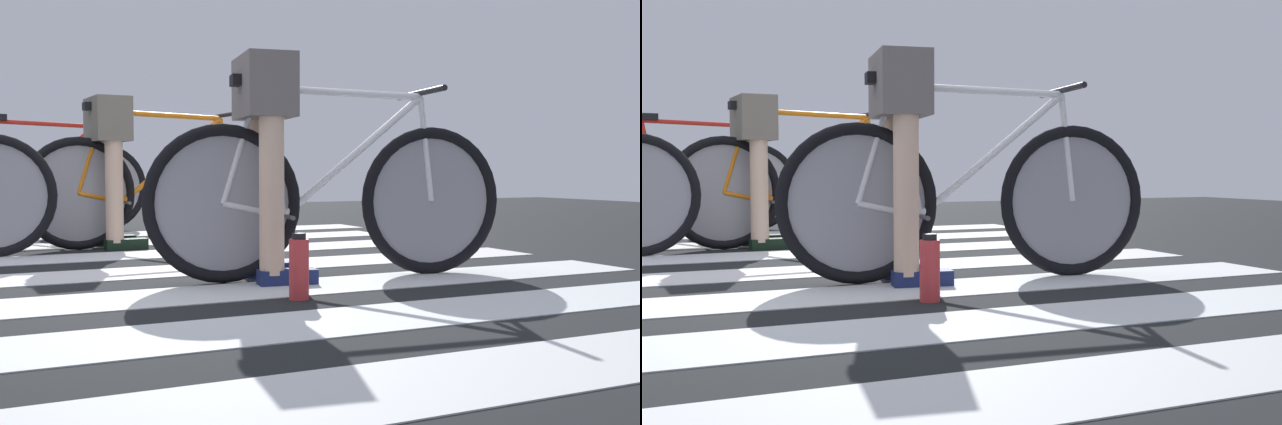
% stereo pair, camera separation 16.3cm
% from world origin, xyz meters
% --- Properties ---
extents(ground, '(18.00, 14.00, 0.02)m').
position_xyz_m(ground, '(0.00, 0.00, 0.01)').
color(ground, black).
extents(crosswalk_markings, '(5.41, 4.96, 0.00)m').
position_xyz_m(crosswalk_markings, '(-0.06, 0.06, 0.02)').
color(crosswalk_markings, silver).
rests_on(crosswalk_markings, ground).
extents(bicycle_1_of_4, '(1.73, 0.53, 0.93)m').
position_xyz_m(bicycle_1_of_4, '(1.04, -0.53, 0.41)').
color(bicycle_1_of_4, black).
rests_on(bicycle_1_of_4, ground).
extents(cyclist_1_of_4, '(0.37, 0.44, 1.02)m').
position_xyz_m(cyclist_1_of_4, '(0.73, -0.48, 0.68)').
color(cyclist_1_of_4, beige).
rests_on(cyclist_1_of_4, ground).
extents(bicycle_3_of_4, '(1.74, 0.52, 0.93)m').
position_xyz_m(bicycle_3_of_4, '(0.68, 1.32, 0.41)').
color(bicycle_3_of_4, black).
rests_on(bicycle_3_of_4, ground).
extents(cyclist_3_of_4, '(0.33, 0.42, 0.97)m').
position_xyz_m(cyclist_3_of_4, '(0.37, 1.30, 0.65)').
color(cyclist_3_of_4, beige).
rests_on(cyclist_3_of_4, ground).
extents(bicycle_4_of_4, '(1.73, 0.52, 0.93)m').
position_xyz_m(bicycle_4_of_4, '(0.07, 2.70, 0.41)').
color(bicycle_4_of_4, black).
rests_on(bicycle_4_of_4, ground).
extents(water_bottle, '(0.08, 0.08, 0.26)m').
position_xyz_m(water_bottle, '(0.67, -0.99, 0.15)').
color(water_bottle, '#D33639').
rests_on(water_bottle, ground).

